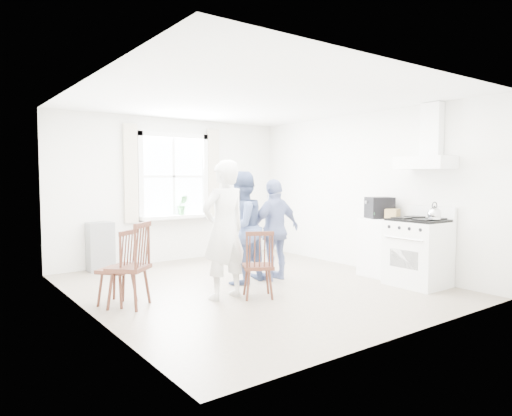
{
  "coord_description": "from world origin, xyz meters",
  "views": [
    {
      "loc": [
        -3.72,
        -5.14,
        1.54
      ],
      "look_at": [
        0.2,
        0.2,
        1.09
      ],
      "focal_mm": 32.0,
      "sensor_mm": 36.0,
      "label": 1
    }
  ],
  "objects_px": {
    "person_left": "(224,230)",
    "stereo_stack": "(379,208)",
    "windsor_chair_c": "(124,259)",
    "person_right": "(275,230)",
    "gas_stove": "(418,252)",
    "windsor_chair_b": "(259,257)",
    "low_cabinet": "(381,247)",
    "windsor_chair_a": "(137,255)",
    "person_mid": "(241,228)"
  },
  "relations": [
    {
      "from": "person_mid",
      "to": "low_cabinet",
      "type": "bearing_deg",
      "value": 137.1
    },
    {
      "from": "low_cabinet",
      "to": "person_mid",
      "type": "height_order",
      "value": "person_mid"
    },
    {
      "from": "windsor_chair_c",
      "to": "low_cabinet",
      "type": "bearing_deg",
      "value": -12.2
    },
    {
      "from": "windsor_chair_b",
      "to": "windsor_chair_c",
      "type": "distance_m",
      "value": 1.64
    },
    {
      "from": "person_left",
      "to": "person_mid",
      "type": "bearing_deg",
      "value": -144.23
    },
    {
      "from": "gas_stove",
      "to": "person_left",
      "type": "distance_m",
      "value": 2.81
    },
    {
      "from": "windsor_chair_c",
      "to": "person_mid",
      "type": "bearing_deg",
      "value": 2.98
    },
    {
      "from": "low_cabinet",
      "to": "windsor_chair_a",
      "type": "xyz_separation_m",
      "value": [
        -3.69,
        0.62,
        0.17
      ]
    },
    {
      "from": "windsor_chair_c",
      "to": "windsor_chair_b",
      "type": "bearing_deg",
      "value": -28.08
    },
    {
      "from": "windsor_chair_a",
      "to": "gas_stove",
      "type": "bearing_deg",
      "value": -20.04
    },
    {
      "from": "low_cabinet",
      "to": "person_mid",
      "type": "bearing_deg",
      "value": 155.65
    },
    {
      "from": "low_cabinet",
      "to": "stereo_stack",
      "type": "xyz_separation_m",
      "value": [
        0.01,
        0.05,
        0.61
      ]
    },
    {
      "from": "low_cabinet",
      "to": "person_right",
      "type": "distance_m",
      "value": 1.7
    },
    {
      "from": "windsor_chair_c",
      "to": "person_left",
      "type": "distance_m",
      "value": 1.26
    },
    {
      "from": "gas_stove",
      "to": "windsor_chair_b",
      "type": "xyz_separation_m",
      "value": [
        -2.26,
        0.74,
        0.05
      ]
    },
    {
      "from": "person_right",
      "to": "windsor_chair_a",
      "type": "bearing_deg",
      "value": 2.52
    },
    {
      "from": "windsor_chair_a",
      "to": "windsor_chair_b",
      "type": "xyz_separation_m",
      "value": [
        1.36,
        -0.58,
        -0.09
      ]
    },
    {
      "from": "windsor_chair_c",
      "to": "stereo_stack",
      "type": "bearing_deg",
      "value": -11.37
    },
    {
      "from": "windsor_chair_b",
      "to": "person_left",
      "type": "relative_size",
      "value": 0.5
    },
    {
      "from": "person_mid",
      "to": "person_right",
      "type": "height_order",
      "value": "person_mid"
    },
    {
      "from": "gas_stove",
      "to": "person_mid",
      "type": "bearing_deg",
      "value": 140.3
    },
    {
      "from": "gas_stove",
      "to": "windsor_chair_b",
      "type": "distance_m",
      "value": 2.37
    },
    {
      "from": "stereo_stack",
      "to": "person_right",
      "type": "bearing_deg",
      "value": 153.54
    },
    {
      "from": "gas_stove",
      "to": "low_cabinet",
      "type": "distance_m",
      "value": 0.7
    },
    {
      "from": "person_left",
      "to": "person_mid",
      "type": "distance_m",
      "value": 0.85
    },
    {
      "from": "gas_stove",
      "to": "windsor_chair_a",
      "type": "bearing_deg",
      "value": 159.96
    },
    {
      "from": "gas_stove",
      "to": "person_right",
      "type": "relative_size",
      "value": 0.74
    },
    {
      "from": "low_cabinet",
      "to": "windsor_chair_b",
      "type": "relative_size",
      "value": 1.03
    },
    {
      "from": "gas_stove",
      "to": "low_cabinet",
      "type": "relative_size",
      "value": 1.24
    },
    {
      "from": "person_mid",
      "to": "windsor_chair_a",
      "type": "bearing_deg",
      "value": -8.79
    },
    {
      "from": "person_right",
      "to": "windsor_chair_b",
      "type": "bearing_deg",
      "value": 39.26
    },
    {
      "from": "stereo_stack",
      "to": "person_left",
      "type": "relative_size",
      "value": 0.27
    },
    {
      "from": "windsor_chair_c",
      "to": "person_right",
      "type": "relative_size",
      "value": 0.61
    },
    {
      "from": "person_right",
      "to": "windsor_chair_c",
      "type": "bearing_deg",
      "value": -2.53
    },
    {
      "from": "windsor_chair_b",
      "to": "person_mid",
      "type": "bearing_deg",
      "value": 69.85
    },
    {
      "from": "gas_stove",
      "to": "person_left",
      "type": "relative_size",
      "value": 0.64
    },
    {
      "from": "gas_stove",
      "to": "windsor_chair_b",
      "type": "relative_size",
      "value": 1.28
    },
    {
      "from": "windsor_chair_a",
      "to": "person_right",
      "type": "distance_m",
      "value": 2.23
    },
    {
      "from": "windsor_chair_b",
      "to": "person_mid",
      "type": "distance_m",
      "value": 0.96
    },
    {
      "from": "gas_stove",
      "to": "windsor_chair_b",
      "type": "height_order",
      "value": "gas_stove"
    },
    {
      "from": "gas_stove",
      "to": "person_left",
      "type": "height_order",
      "value": "person_left"
    },
    {
      "from": "gas_stove",
      "to": "stereo_stack",
      "type": "distance_m",
      "value": 0.96
    },
    {
      "from": "stereo_stack",
      "to": "person_mid",
      "type": "relative_size",
      "value": 0.29
    },
    {
      "from": "windsor_chair_b",
      "to": "person_right",
      "type": "xyz_separation_m",
      "value": [
        0.86,
        0.75,
        0.22
      ]
    },
    {
      "from": "person_left",
      "to": "stereo_stack",
      "type": "bearing_deg",
      "value": 168.28
    },
    {
      "from": "stereo_stack",
      "to": "person_right",
      "type": "relative_size",
      "value": 0.31
    },
    {
      "from": "windsor_chair_b",
      "to": "person_mid",
      "type": "height_order",
      "value": "person_mid"
    },
    {
      "from": "low_cabinet",
      "to": "windsor_chair_a",
      "type": "distance_m",
      "value": 3.74
    },
    {
      "from": "windsor_chair_c",
      "to": "person_right",
      "type": "distance_m",
      "value": 2.32
    },
    {
      "from": "person_right",
      "to": "stereo_stack",
      "type": "bearing_deg",
      "value": 151.62
    }
  ]
}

